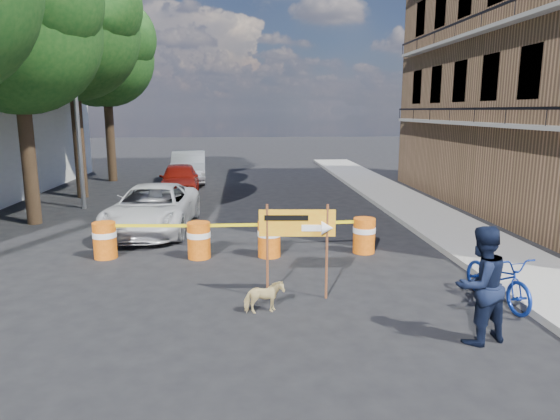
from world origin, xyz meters
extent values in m
plane|color=black|center=(0.00, 0.00, 0.00)|extent=(120.00, 120.00, 0.00)
cube|color=gray|center=(6.20, 6.00, 0.07)|extent=(2.40, 40.00, 0.15)
cylinder|color=#332316|center=(-6.80, 7.00, 2.38)|extent=(0.44, 0.44, 4.76)
sphere|color=#144615|center=(-6.80, 7.00, 5.95)|extent=(5.00, 5.00, 5.00)
sphere|color=#144615|center=(-7.55, 7.62, 5.27)|extent=(3.50, 3.50, 3.50)
cylinder|color=#332316|center=(-6.80, 12.00, 2.66)|extent=(0.44, 0.44, 5.32)
sphere|color=#144615|center=(-6.80, 12.00, 6.65)|extent=(5.40, 5.40, 5.40)
sphere|color=#144615|center=(-5.85, 11.46, 7.60)|extent=(4.05, 4.05, 4.05)
sphere|color=#144615|center=(-7.61, 12.68, 5.89)|extent=(3.78, 3.78, 3.78)
cylinder|color=#332316|center=(-6.80, 17.00, 2.46)|extent=(0.44, 0.44, 4.93)
sphere|color=#144615|center=(-6.80, 17.00, 6.16)|extent=(4.80, 4.80, 4.80)
sphere|color=#144615|center=(-5.96, 16.52, 7.04)|extent=(3.60, 3.60, 3.60)
sphere|color=#144615|center=(-7.52, 17.60, 5.46)|extent=(3.36, 3.36, 3.36)
cylinder|color=gray|center=(-6.00, 9.50, 4.00)|extent=(0.16, 0.16, 8.00)
cylinder|color=#CA510B|center=(-3.48, 2.92, 0.45)|extent=(0.56, 0.56, 0.90)
cylinder|color=white|center=(-3.48, 2.92, 0.60)|extent=(0.58, 0.58, 0.14)
cylinder|color=#CA510B|center=(-1.17, 2.74, 0.45)|extent=(0.56, 0.56, 0.90)
cylinder|color=white|center=(-1.17, 2.74, 0.60)|extent=(0.58, 0.58, 0.14)
cylinder|color=#CA510B|center=(0.57, 2.74, 0.45)|extent=(0.56, 0.56, 0.90)
cylinder|color=white|center=(0.57, 2.74, 0.60)|extent=(0.58, 0.58, 0.14)
cylinder|color=#CA510B|center=(3.01, 2.91, 0.45)|extent=(0.56, 0.56, 0.90)
cylinder|color=white|center=(3.01, 2.91, 0.60)|extent=(0.58, 0.58, 0.14)
cylinder|color=#592D19|center=(0.38, -0.09, 0.93)|extent=(0.05, 0.05, 1.87)
cylinder|color=#592D19|center=(1.52, -0.18, 0.93)|extent=(0.05, 0.05, 1.87)
cube|color=orange|center=(0.95, -0.14, 1.50)|extent=(1.45, 0.14, 0.52)
cube|color=white|center=(1.24, -0.18, 1.41)|extent=(0.41, 0.04, 0.12)
cone|color=white|center=(1.52, -0.20, 1.41)|extent=(0.25, 0.29, 0.27)
cube|color=black|center=(0.74, -0.14, 1.61)|extent=(0.83, 0.07, 0.10)
imported|color=black|center=(3.59, -2.19, 0.94)|extent=(1.10, 0.97, 1.88)
imported|color=navy|center=(4.70, -0.66, 0.96)|extent=(0.80, 1.09, 1.91)
imported|color=#D3BC78|center=(0.29, -0.81, 0.30)|extent=(0.76, 0.46, 0.60)
imported|color=silver|center=(-2.80, 5.78, 0.69)|extent=(2.53, 5.06, 1.38)
imported|color=maroon|center=(-2.80, 12.37, 0.68)|extent=(1.89, 4.11, 1.36)
imported|color=silver|center=(-2.80, 16.28, 0.78)|extent=(1.99, 4.86, 1.57)
camera|label=1|loc=(-0.06, -9.28, 3.59)|focal=32.00mm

